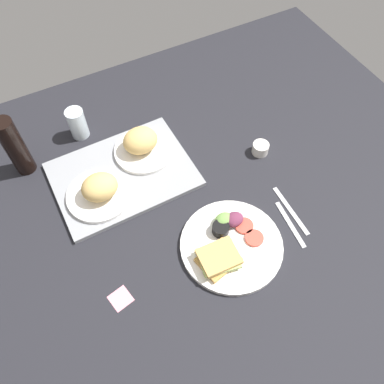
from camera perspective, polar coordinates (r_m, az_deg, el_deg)
ground_plane at (r=125.65cm, az=-0.17°, el=-2.74°), size 190.00×150.00×3.00cm
serving_tray at (r=132.65cm, az=-9.98°, el=2.53°), size 45.44×33.61×1.60cm
bread_plate_near at (r=125.34cm, az=-13.30°, el=0.25°), size 20.45×20.45×9.17cm
bread_plate_far at (r=133.93cm, az=-7.30°, el=6.90°), size 20.32×20.32×9.43cm
plate_with_salad at (r=117.19cm, az=5.40°, el=-7.53°), size 30.48×30.48×5.40cm
drinking_glass at (r=144.22cm, az=-16.31°, el=9.54°), size 6.24×6.24×11.29cm
soda_bottle at (r=136.43cm, az=-24.32°, el=5.99°), size 6.40×6.40×22.28cm
espresso_cup at (r=137.92cm, az=9.91°, el=6.25°), size 5.60×5.60×4.00cm
fork at (r=125.03cm, az=14.09°, el=-4.54°), size 3.08×17.05×0.50cm
knife at (r=127.58cm, az=14.15°, el=-2.59°), size 2.02×19.04×0.50cm
sticky_note at (r=114.00cm, az=-10.32°, el=-14.97°), size 6.63×6.63×0.12cm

